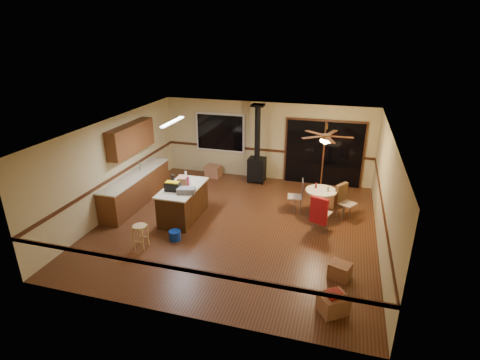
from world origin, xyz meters
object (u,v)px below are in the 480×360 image
at_px(kitchen_island, 183,202).
at_px(box_corner_b, 340,271).
at_px(blue_bucket, 175,235).
at_px(chair_near, 319,210).
at_px(dining_table, 320,199).
at_px(box_under_window, 213,171).
at_px(wood_stove, 257,161).
at_px(box_corner_a, 333,304).
at_px(bar_stool, 141,236).
at_px(chair_left, 299,192).
at_px(chair_right, 342,196).
at_px(toolbox_black, 173,187).
at_px(toolbox_grey, 186,191).

bearing_deg(kitchen_island, box_corner_b, -20.78).
xyz_separation_m(blue_bucket, chair_near, (3.31, 1.35, 0.48)).
distance_m(chair_near, box_corner_b, 1.94).
xyz_separation_m(blue_bucket, dining_table, (3.27, 2.22, 0.41)).
height_order(box_under_window, box_corner_b, box_under_window).
relative_size(kitchen_island, box_corner_b, 4.06).
bearing_deg(box_corner_b, wood_stove, 121.76).
xyz_separation_m(kitchen_island, box_corner_a, (4.08, -2.66, -0.27)).
bearing_deg(wood_stove, box_corner_a, -64.02).
bearing_deg(box_corner_a, kitchen_island, 146.92).
bearing_deg(box_under_window, wood_stove, -1.84).
distance_m(kitchen_island, bar_stool, 1.71).
bearing_deg(bar_stool, blue_bucket, 41.00).
bearing_deg(bar_stool, box_corner_b, 1.05).
xyz_separation_m(wood_stove, box_corner_b, (2.87, -4.63, -0.56)).
height_order(kitchen_island, chair_left, chair_left).
bearing_deg(blue_bucket, bar_stool, -139.00).
relative_size(bar_stool, chair_right, 0.83).
relative_size(kitchen_island, chair_right, 2.40).
xyz_separation_m(bar_stool, chair_near, (3.92, 1.88, 0.31)).
bearing_deg(box_under_window, chair_right, -23.28).
bearing_deg(box_under_window, box_corner_b, -46.63).
height_order(box_under_window, box_corner_a, box_under_window).
distance_m(blue_bucket, chair_near, 3.60).
distance_m(kitchen_island, box_corner_b, 4.47).
bearing_deg(box_corner_a, toolbox_black, 150.60).
relative_size(kitchen_island, bar_stool, 2.90).
relative_size(wood_stove, toolbox_grey, 5.53).
bearing_deg(toolbox_black, box_corner_a, -29.40).
height_order(wood_stove, chair_right, wood_stove).
distance_m(toolbox_black, chair_right, 4.50).
bearing_deg(blue_bucket, box_corner_b, -6.53).
relative_size(toolbox_black, box_under_window, 0.78).
bearing_deg(bar_stool, chair_right, 33.21).
bearing_deg(dining_table, wood_stove, 138.68).
distance_m(kitchen_island, wood_stove, 3.33).
distance_m(kitchen_island, dining_table, 3.70).
distance_m(dining_table, box_under_window, 4.30).
xyz_separation_m(wood_stove, blue_bucket, (-1.04, -4.18, -0.61)).
xyz_separation_m(toolbox_grey, chair_right, (3.82, 1.57, -0.37)).
xyz_separation_m(chair_near, box_corner_b, (0.60, -1.80, -0.43)).
height_order(toolbox_black, blue_bucket, toolbox_black).
xyz_separation_m(wood_stove, chair_left, (1.64, -1.85, -0.14)).
bearing_deg(wood_stove, toolbox_grey, -107.08).
height_order(chair_left, chair_right, same).
bearing_deg(bar_stool, toolbox_black, 81.39).
relative_size(chair_right, box_corner_b, 1.69).
relative_size(chair_left, box_corner_a, 1.08).
height_order(chair_near, box_corner_b, chair_near).
relative_size(kitchen_island, toolbox_black, 4.25).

